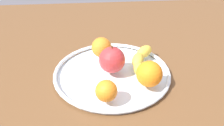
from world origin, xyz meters
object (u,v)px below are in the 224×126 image
at_px(apple, 112,60).
at_px(orange_back_right, 102,47).
at_px(fruit_bowl, 112,73).
at_px(orange_center, 106,91).
at_px(orange_front_right, 149,74).
at_px(banana, 141,61).

height_order(apple, orange_back_right, apple).
xyz_separation_m(fruit_bowl, apple, (-0.00, -0.00, 0.05)).
distance_m(apple, orange_center, 0.14).
bearing_deg(fruit_bowl, orange_front_right, 51.93).
bearing_deg(orange_center, banana, 141.67).
bearing_deg(apple, banana, 101.66).
bearing_deg(orange_center, fruit_bowl, 168.88).
bearing_deg(fruit_bowl, banana, 101.79).
bearing_deg(banana, orange_front_right, 18.59).
relative_size(apple, orange_front_right, 1.18).
bearing_deg(apple, orange_back_right, -163.35).
bearing_deg(orange_back_right, banana, 59.43).
bearing_deg(fruit_bowl, orange_center, -11.12).
bearing_deg(orange_front_right, apple, -128.12).
xyz_separation_m(fruit_bowl, orange_front_right, (0.08, 0.10, 0.05)).
height_order(banana, orange_back_right, orange_back_right).
relative_size(banana, orange_back_right, 2.84).
bearing_deg(banana, apple, -62.42).
relative_size(fruit_bowl, banana, 1.91).
height_order(orange_center, orange_front_right, orange_front_right).
bearing_deg(orange_front_right, orange_back_right, -143.24).
distance_m(banana, orange_back_right, 0.15).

